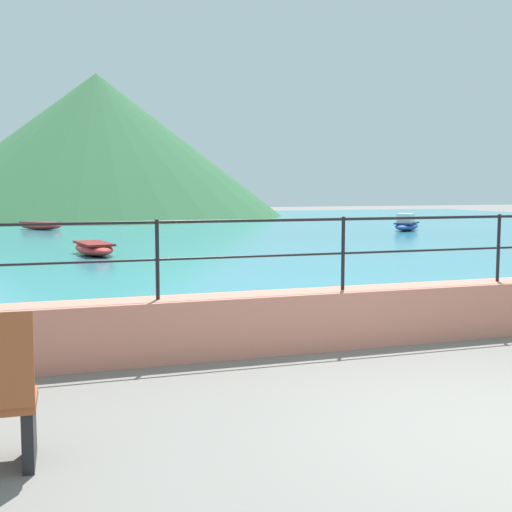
% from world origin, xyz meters
% --- Properties ---
extents(promenade_wall, '(20.00, 0.56, 0.70)m').
position_xyz_m(promenade_wall, '(0.00, 3.20, 0.35)').
color(promenade_wall, tan).
rests_on(promenade_wall, ground).
extents(railing, '(18.44, 0.04, 0.90)m').
position_xyz_m(railing, '(0.00, 3.20, 1.34)').
color(railing, black).
rests_on(railing, promenade_wall).
extents(lake_water, '(64.00, 44.32, 0.06)m').
position_xyz_m(lake_water, '(0.00, 25.84, 0.03)').
color(lake_water, teal).
rests_on(lake_water, ground).
extents(hill_main, '(24.78, 24.78, 9.48)m').
position_xyz_m(hill_main, '(1.12, 42.44, 4.74)').
color(hill_main, '#33663D').
rests_on(hill_main, ground).
extents(boat_0, '(1.24, 2.41, 0.36)m').
position_xyz_m(boat_0, '(-1.86, 15.19, 0.26)').
color(boat_0, red).
rests_on(boat_0, lake_water).
extents(boat_4, '(2.22, 2.30, 0.76)m').
position_xyz_m(boat_4, '(12.31, 21.90, 0.33)').
color(boat_4, '#2D4C9E').
rests_on(boat_4, lake_water).
extents(boat_6, '(2.27, 2.26, 0.36)m').
position_xyz_m(boat_6, '(-2.99, 27.87, 0.26)').
color(boat_6, red).
rests_on(boat_6, lake_water).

